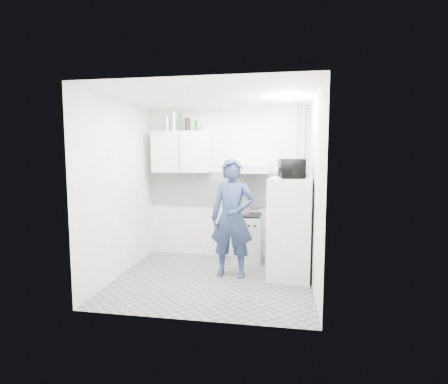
# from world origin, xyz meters

# --- Properties ---
(floor) EXTENTS (2.80, 2.80, 0.00)m
(floor) POSITION_xyz_m (0.00, 0.00, 0.00)
(floor) COLOR slate
(floor) RESTS_ON ground
(ceiling) EXTENTS (2.80, 2.80, 0.00)m
(ceiling) POSITION_xyz_m (0.00, 0.00, 2.60)
(ceiling) COLOR white
(ceiling) RESTS_ON wall_back
(wall_back) EXTENTS (2.80, 0.00, 2.80)m
(wall_back) POSITION_xyz_m (0.00, 1.25, 1.30)
(wall_back) COLOR white
(wall_back) RESTS_ON floor
(wall_left) EXTENTS (0.00, 2.60, 2.60)m
(wall_left) POSITION_xyz_m (-1.40, 0.00, 1.30)
(wall_left) COLOR white
(wall_left) RESTS_ON floor
(wall_right) EXTENTS (0.00, 2.60, 2.60)m
(wall_right) POSITION_xyz_m (1.40, 0.00, 1.30)
(wall_right) COLOR white
(wall_right) RESTS_ON floor
(person) EXTENTS (0.66, 0.45, 1.75)m
(person) POSITION_xyz_m (0.25, 0.23, 0.88)
(person) COLOR navy
(person) RESTS_ON floor
(stove) EXTENTS (0.48, 0.48, 0.77)m
(stove) POSITION_xyz_m (0.40, 1.00, 0.39)
(stove) COLOR #BCBCBC
(stove) RESTS_ON floor
(fridge) EXTENTS (0.68, 0.68, 1.47)m
(fridge) POSITION_xyz_m (1.10, 0.29, 0.74)
(fridge) COLOR silver
(fridge) RESTS_ON floor
(stove_top) EXTENTS (0.46, 0.46, 0.03)m
(stove_top) POSITION_xyz_m (0.40, 1.00, 0.79)
(stove_top) COLOR black
(stove_top) RESTS_ON stove
(saucepan) EXTENTS (0.19, 0.19, 0.11)m
(saucepan) POSITION_xyz_m (0.36, 1.02, 0.86)
(saucepan) COLOR silver
(saucepan) RESTS_ON stove_top
(microwave) EXTENTS (0.53, 0.40, 0.27)m
(microwave) POSITION_xyz_m (1.10, 0.29, 1.61)
(microwave) COLOR black
(microwave) RESTS_ON fridge
(bottle_b) EXTENTS (0.06, 0.06, 0.25)m
(bottle_b) POSITION_xyz_m (-1.01, 1.07, 2.32)
(bottle_b) COLOR silver
(bottle_b) RESTS_ON upper_cabinet
(bottle_c) EXTENTS (0.08, 0.08, 0.33)m
(bottle_c) POSITION_xyz_m (-0.89, 1.07, 2.37)
(bottle_c) COLOR silver
(bottle_c) RESTS_ON upper_cabinet
(bottle_d) EXTENTS (0.07, 0.07, 0.29)m
(bottle_d) POSITION_xyz_m (-0.77, 1.07, 2.35)
(bottle_d) COLOR #144C1E
(bottle_d) RESTS_ON upper_cabinet
(canister_a) EXTENTS (0.09, 0.09, 0.23)m
(canister_a) POSITION_xyz_m (-0.64, 1.07, 2.31)
(canister_a) COLOR black
(canister_a) RESTS_ON upper_cabinet
(canister_b) EXTENTS (0.09, 0.09, 0.18)m
(canister_b) POSITION_xyz_m (-0.47, 1.07, 2.29)
(canister_b) COLOR #144C1E
(canister_b) RESTS_ON upper_cabinet
(upper_cabinet) EXTENTS (1.00, 0.35, 0.70)m
(upper_cabinet) POSITION_xyz_m (-0.75, 1.07, 1.85)
(upper_cabinet) COLOR silver
(upper_cabinet) RESTS_ON wall_back
(range_hood) EXTENTS (0.60, 0.50, 0.14)m
(range_hood) POSITION_xyz_m (0.45, 1.00, 1.57)
(range_hood) COLOR #BCBCBC
(range_hood) RESTS_ON wall_back
(backsplash) EXTENTS (2.74, 0.03, 0.60)m
(backsplash) POSITION_xyz_m (0.00, 1.24, 1.20)
(backsplash) COLOR white
(backsplash) RESTS_ON wall_back
(pipe_a) EXTENTS (0.05, 0.05, 2.60)m
(pipe_a) POSITION_xyz_m (1.30, 1.17, 1.30)
(pipe_a) COLOR #BCBCBC
(pipe_a) RESTS_ON floor
(pipe_b) EXTENTS (0.04, 0.04, 2.60)m
(pipe_b) POSITION_xyz_m (1.18, 1.17, 1.30)
(pipe_b) COLOR #BCBCBC
(pipe_b) RESTS_ON floor
(ceiling_spot_fixture) EXTENTS (0.10, 0.10, 0.02)m
(ceiling_spot_fixture) POSITION_xyz_m (1.00, 0.20, 2.57)
(ceiling_spot_fixture) COLOR white
(ceiling_spot_fixture) RESTS_ON ceiling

